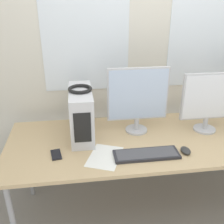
# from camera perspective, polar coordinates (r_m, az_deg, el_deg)

# --- Properties ---
(wall_back) EXTENTS (8.00, 0.07, 2.70)m
(wall_back) POSITION_cam_1_polar(r_m,az_deg,el_deg) (2.43, 7.73, 13.69)
(wall_back) COLOR beige
(wall_back) RESTS_ON ground_plane
(desk) EXTENTS (2.43, 0.85, 0.75)m
(desk) POSITION_cam_1_polar(r_m,az_deg,el_deg) (2.16, 10.58, -6.39)
(desk) COLOR tan
(desk) RESTS_ON ground_plane
(pc_tower) EXTENTS (0.17, 0.48, 0.38)m
(pc_tower) POSITION_cam_1_polar(r_m,az_deg,el_deg) (2.06, -6.68, -0.33)
(pc_tower) COLOR silver
(pc_tower) RESTS_ON desk
(headphones) EXTENTS (0.18, 0.18, 0.03)m
(headphones) POSITION_cam_1_polar(r_m,az_deg,el_deg) (1.99, -6.97, 5.02)
(headphones) COLOR black
(headphones) RESTS_ON pc_tower
(monitor_main) EXTENTS (0.49, 0.18, 0.54)m
(monitor_main) POSITION_cam_1_polar(r_m,az_deg,el_deg) (2.08, 5.63, 3.14)
(monitor_main) COLOR #B7B7BC
(monitor_main) RESTS_ON desk
(monitor_right_near) EXTENTS (0.46, 0.18, 0.50)m
(monitor_right_near) POSITION_cam_1_polar(r_m,az_deg,el_deg) (2.23, 20.41, 2.48)
(monitor_right_near) COLOR #B7B7BC
(monitor_right_near) RESTS_ON desk
(keyboard) EXTENTS (0.47, 0.15, 0.02)m
(keyboard) POSITION_cam_1_polar(r_m,az_deg,el_deg) (1.90, 7.51, -9.12)
(keyboard) COLOR #28282D
(keyboard) RESTS_ON desk
(mouse) EXTENTS (0.07, 0.10, 0.03)m
(mouse) POSITION_cam_1_polar(r_m,az_deg,el_deg) (1.99, 15.72, -8.05)
(mouse) COLOR #2D2D2D
(mouse) RESTS_ON desk
(cell_phone) EXTENTS (0.09, 0.14, 0.01)m
(cell_phone) POSITION_cam_1_polar(r_m,az_deg,el_deg) (1.93, -12.07, -9.05)
(cell_phone) COLOR black
(cell_phone) RESTS_ON desk
(paper_sheet_left) EXTENTS (0.31, 0.35, 0.00)m
(paper_sheet_left) POSITION_cam_1_polar(r_m,az_deg,el_deg) (1.88, -1.58, -9.66)
(paper_sheet_left) COLOR white
(paper_sheet_left) RESTS_ON desk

